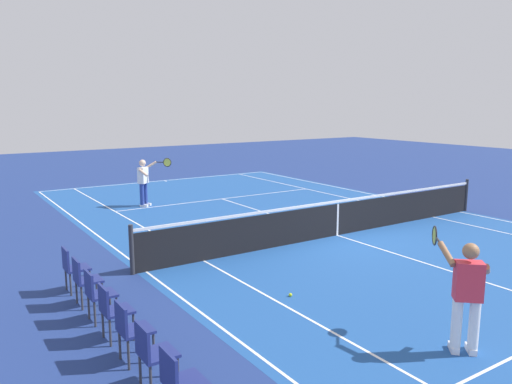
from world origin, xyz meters
name	(u,v)px	position (x,y,z in m)	size (l,w,h in m)	color
ground_plane	(337,235)	(0.00, 0.00, 0.00)	(60.00, 60.00, 0.00)	navy
court_slab	(337,235)	(0.00, 0.00, 0.00)	(24.20, 11.40, 0.00)	#1E4C93
court_line_markings	(337,235)	(0.00, 0.00, 0.00)	(23.85, 11.05, 0.01)	white
tennis_net	(337,218)	(0.00, 0.00, 0.49)	(0.10, 11.70, 1.08)	#2D2D33
tennis_player_near	(144,180)	(6.71, 2.93, 0.93)	(0.74, 1.10, 1.70)	navy
tennis_player_far	(466,292)	(-5.90, 2.97, 0.93)	(1.15, 0.75, 1.70)	white
tennis_ball	(290,295)	(-2.83, 3.76, 0.03)	(0.07, 0.07, 0.07)	#CCE01E
spectator_chair_0	(179,380)	(-5.13, 7.08, 0.52)	(0.44, 0.44, 0.88)	#38383D
spectator_chair_1	(152,351)	(-4.33, 7.08, 0.52)	(0.44, 0.44, 0.88)	#38383D
spectator_chair_2	(130,327)	(-3.54, 7.08, 0.52)	(0.44, 0.44, 0.88)	#38383D
spectator_chair_3	(112,308)	(-2.74, 7.08, 0.52)	(0.44, 0.44, 0.88)	#38383D
spectator_chair_4	(97,292)	(-1.94, 7.08, 0.52)	(0.44, 0.44, 0.88)	#38383D
spectator_chair_5	(84,278)	(-1.15, 7.08, 0.52)	(0.44, 0.44, 0.88)	#38383D
spectator_chair_6	(73,266)	(-0.35, 7.08, 0.52)	(0.44, 0.44, 0.88)	#38383D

